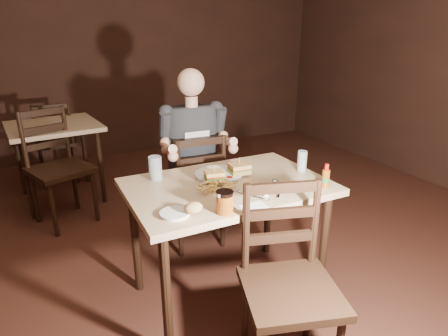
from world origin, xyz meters
name	(u,v)px	position (x,y,z in m)	size (l,w,h in m)	color
room_shell	(226,76)	(0.00, 0.00, 1.40)	(7.00, 7.00, 7.00)	black
main_table	(228,197)	(0.09, 0.16, 0.68)	(1.16, 0.79, 0.77)	tan
bg_table	(54,133)	(-0.77, 2.22, 0.68)	(0.90, 0.90, 0.77)	tan
chair_far	(194,189)	(0.14, 0.87, 0.46)	(0.42, 0.46, 0.91)	black
chair_near	(291,291)	(0.11, -0.48, 0.47)	(0.43, 0.47, 0.94)	black
bg_chair_far	(55,142)	(-0.77, 2.77, 0.45)	(0.42, 0.46, 0.90)	black
bg_chair_near	(60,169)	(-0.77, 1.67, 0.49)	(0.46, 0.50, 0.99)	black
diner	(194,132)	(0.14, 0.82, 0.92)	(0.51, 0.40, 0.89)	#27292C
dinner_plate	(219,175)	(0.09, 0.29, 0.78)	(0.28, 0.28, 0.02)	white
sandwich_left	(214,173)	(0.02, 0.20, 0.83)	(0.11, 0.09, 0.09)	tan
sandwich_right	(239,165)	(0.21, 0.25, 0.84)	(0.12, 0.10, 0.10)	tan
fries_pile	(215,184)	(-0.01, 0.11, 0.80)	(0.24, 0.17, 0.04)	#DFBE6A
ketchup_dollop	(229,177)	(0.12, 0.20, 0.79)	(0.04, 0.04, 0.01)	maroon
glass_left	(155,168)	(-0.26, 0.41, 0.84)	(0.08, 0.08, 0.14)	silver
glass_right	(302,161)	(0.60, 0.15, 0.84)	(0.06, 0.06, 0.13)	silver
hot_sauce	(326,176)	(0.57, -0.11, 0.84)	(0.04, 0.04, 0.14)	#89420F
salt_shaker	(266,191)	(0.20, -0.08, 0.80)	(0.03, 0.03, 0.06)	white
pepper_shaker	(275,186)	(0.27, -0.05, 0.80)	(0.04, 0.04, 0.07)	#38332D
syrup_dispenser	(225,202)	(-0.08, -0.16, 0.83)	(0.09, 0.09, 0.11)	#89420F
napkin	(255,208)	(0.08, -0.18, 0.77)	(0.13, 0.12, 0.00)	white
knife	(252,196)	(0.13, -0.06, 0.78)	(0.01, 0.20, 0.00)	silver
fork	(279,192)	(0.29, -0.08, 0.78)	(0.01, 0.15, 0.00)	silver
side_plate	(175,214)	(-0.31, -0.08, 0.78)	(0.14, 0.14, 0.01)	white
bread_roll	(193,208)	(-0.23, -0.12, 0.81)	(0.09, 0.08, 0.05)	tan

